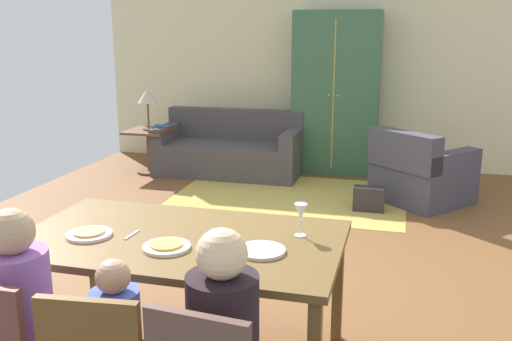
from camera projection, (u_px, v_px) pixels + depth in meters
name	position (u px, v px, depth m)	size (l,w,h in m)	color
ground_plane	(283.00, 249.00, 4.93)	(6.63, 6.49, 0.02)	brown
back_wall	(335.00, 68.00, 7.69)	(6.63, 0.10, 2.70)	beige
dining_table	(180.00, 248.00, 3.10)	(1.77, 1.02, 0.76)	brown
plate_near_man	(89.00, 234.00, 3.09)	(0.25, 0.25, 0.02)	white
pizza_near_man	(89.00, 232.00, 3.09)	(0.17, 0.17, 0.01)	tan
plate_near_child	(167.00, 247.00, 2.91)	(0.25, 0.25, 0.02)	white
pizza_near_child	(166.00, 244.00, 2.91)	(0.17, 0.17, 0.01)	gold
plate_near_woman	(261.00, 251.00, 2.87)	(0.25, 0.25, 0.02)	silver
wine_glass	(301.00, 213.00, 3.06)	(0.07, 0.07, 0.19)	silver
fork	(132.00, 235.00, 3.10)	(0.02, 0.15, 0.01)	silver
knife	(213.00, 233.00, 3.14)	(0.01, 0.17, 0.01)	silver
person_man	(27.00, 329.00, 2.61)	(0.30, 0.40, 1.11)	#383B55
area_rug	(290.00, 196.00, 6.46)	(2.60, 1.80, 0.01)	tan
couch	(230.00, 151.00, 7.43)	(1.88, 0.86, 0.82)	#454143
armchair	(420.00, 174.00, 6.17)	(1.20, 1.21, 0.82)	#42404D
armoire	(336.00, 93.00, 7.38)	(1.10, 0.59, 2.10)	#376242
side_table	(150.00, 145.00, 7.43)	(0.56, 0.56, 0.58)	brown
table_lamp	(147.00, 97.00, 7.28)	(0.26, 0.26, 0.54)	brown
book_lower	(160.00, 130.00, 7.28)	(0.22, 0.16, 0.03)	maroon
book_upper	(162.00, 127.00, 7.38)	(0.22, 0.16, 0.03)	#285084
handbag	(369.00, 199.00, 5.92)	(0.32, 0.16, 0.26)	#2B262A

